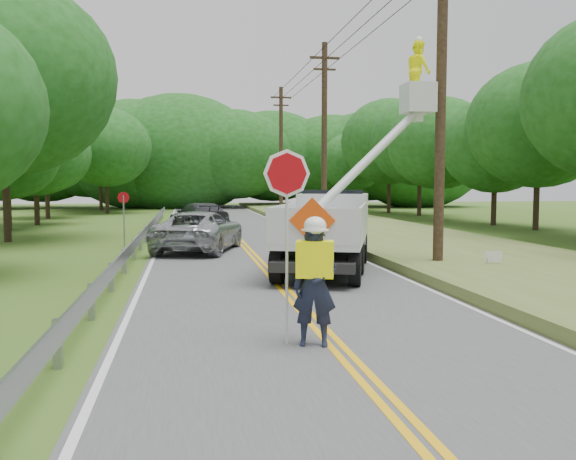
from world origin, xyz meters
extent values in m
plane|color=#43591A|center=(0.00, 0.00, 0.00)|extent=(140.00, 140.00, 0.00)
cube|color=#49494C|center=(0.00, 14.00, 0.01)|extent=(7.20, 96.00, 0.02)
cube|color=yellow|center=(-0.10, 14.00, 0.02)|extent=(0.12, 96.00, 0.00)
cube|color=yellow|center=(0.10, 14.00, 0.02)|extent=(0.12, 96.00, 0.00)
cube|color=silver|center=(-3.45, 14.00, 0.02)|extent=(0.12, 96.00, 0.00)
cube|color=silver|center=(3.45, 14.00, 0.02)|extent=(0.12, 96.00, 0.00)
cube|color=gray|center=(-4.10, 1.00, 0.35)|extent=(0.12, 0.14, 0.70)
cube|color=gray|center=(-4.10, 4.00, 0.35)|extent=(0.12, 0.14, 0.70)
cube|color=gray|center=(-4.10, 7.00, 0.35)|extent=(0.12, 0.14, 0.70)
cube|color=gray|center=(-4.10, 10.00, 0.35)|extent=(0.12, 0.14, 0.70)
cube|color=gray|center=(-4.10, 13.00, 0.35)|extent=(0.12, 0.14, 0.70)
cube|color=gray|center=(-4.10, 16.00, 0.35)|extent=(0.12, 0.14, 0.70)
cube|color=gray|center=(-4.10, 19.00, 0.35)|extent=(0.12, 0.14, 0.70)
cube|color=gray|center=(-4.10, 22.00, 0.35)|extent=(0.12, 0.14, 0.70)
cube|color=gray|center=(-4.10, 25.00, 0.35)|extent=(0.12, 0.14, 0.70)
cube|color=gray|center=(-4.10, 28.00, 0.35)|extent=(0.12, 0.14, 0.70)
cube|color=gray|center=(-4.10, 31.00, 0.35)|extent=(0.12, 0.14, 0.70)
cube|color=gray|center=(-4.10, 34.00, 0.35)|extent=(0.12, 0.14, 0.70)
cube|color=gray|center=(-4.10, 37.00, 0.35)|extent=(0.12, 0.14, 0.70)
cube|color=gray|center=(-4.00, 15.00, 0.60)|extent=(0.05, 48.00, 0.34)
cylinder|color=black|center=(5.00, 9.00, 5.00)|extent=(0.30, 0.30, 10.00)
cylinder|color=black|center=(5.00, 24.00, 5.00)|extent=(0.30, 0.30, 10.00)
cube|color=black|center=(5.00, 24.00, 9.20)|extent=(1.60, 0.12, 0.12)
cube|color=black|center=(5.00, 24.00, 8.60)|extent=(1.20, 0.10, 0.10)
cylinder|color=black|center=(5.00, 39.00, 5.00)|extent=(0.30, 0.30, 10.00)
cube|color=black|center=(5.00, 39.00, 9.20)|extent=(1.60, 0.12, 0.12)
cube|color=black|center=(5.00, 39.00, 8.60)|extent=(1.20, 0.10, 0.10)
cylinder|color=black|center=(4.30, 17.50, 9.10)|extent=(0.03, 43.00, 0.03)
cylinder|color=black|center=(5.00, 17.50, 9.10)|extent=(0.03, 43.00, 0.03)
cylinder|color=black|center=(5.70, 17.50, 9.10)|extent=(0.03, 43.00, 0.03)
cube|color=#4C6329|center=(7.10, 14.00, 0.15)|extent=(7.00, 96.00, 0.30)
cylinder|color=#332319|center=(-10.08, 20.24, 2.08)|extent=(0.32, 0.32, 4.15)
ellipsoid|color=#194912|center=(-10.08, 20.24, 7.15)|extent=(9.69, 9.69, 8.52)
cylinder|color=#332319|center=(-11.91, 27.08, 1.20)|extent=(0.32, 0.32, 2.41)
ellipsoid|color=#194912|center=(-11.91, 27.08, 4.14)|extent=(5.61, 5.61, 4.94)
cylinder|color=#332319|center=(-11.37, 31.08, 1.30)|extent=(0.32, 0.32, 2.59)
ellipsoid|color=#194912|center=(-11.37, 31.08, 4.46)|extent=(6.05, 6.05, 5.32)
cylinder|color=#332319|center=(-12.26, 38.01, 1.36)|extent=(0.32, 0.32, 2.73)
ellipsoid|color=#194912|center=(-12.26, 38.01, 4.70)|extent=(6.37, 6.37, 5.60)
cylinder|color=#332319|center=(-8.92, 44.56, 1.61)|extent=(0.32, 0.32, 3.22)
ellipsoid|color=#194912|center=(-8.92, 44.56, 5.54)|extent=(7.50, 7.50, 6.60)
cylinder|color=#332319|center=(-10.20, 50.21, 1.77)|extent=(0.32, 0.32, 3.54)
ellipsoid|color=#194912|center=(-10.20, 50.21, 6.09)|extent=(8.26, 8.26, 7.27)
cylinder|color=#332319|center=(16.52, 22.41, 1.65)|extent=(0.32, 0.32, 3.31)
ellipsoid|color=#194912|center=(16.52, 22.41, 5.70)|extent=(7.72, 7.72, 6.79)
cylinder|color=#332319|center=(16.11, 26.24, 1.41)|extent=(0.32, 0.32, 2.82)
ellipsoid|color=#194912|center=(16.11, 26.24, 4.86)|extent=(6.59, 6.59, 5.80)
cylinder|color=#332319|center=(14.87, 31.52, 1.54)|extent=(0.32, 0.32, 3.07)
ellipsoid|color=#194912|center=(14.87, 31.52, 5.29)|extent=(7.17, 7.17, 6.31)
cylinder|color=#332319|center=(15.69, 37.11, 1.69)|extent=(0.32, 0.32, 3.38)
ellipsoid|color=#194912|center=(15.69, 37.11, 5.81)|extent=(7.88, 7.88, 6.93)
cylinder|color=#332319|center=(14.66, 41.35, 1.76)|extent=(0.32, 0.32, 3.52)
ellipsoid|color=#194912|center=(14.66, 41.35, 6.06)|extent=(8.21, 8.21, 7.23)
cylinder|color=#332319|center=(13.24, 47.72, 1.34)|extent=(0.32, 0.32, 2.67)
ellipsoid|color=#194912|center=(13.24, 47.72, 4.60)|extent=(6.24, 6.24, 5.49)
ellipsoid|color=#194912|center=(-17.04, 57.94, 5.50)|extent=(13.13, 9.85, 9.85)
ellipsoid|color=#194912|center=(-12.14, 57.28, 5.50)|extent=(11.85, 8.89, 8.89)
ellipsoid|color=#194912|center=(-7.32, 56.41, 5.50)|extent=(15.10, 11.33, 11.33)
ellipsoid|color=#194912|center=(-2.99, 56.15, 5.50)|extent=(16.80, 12.60, 12.60)
ellipsoid|color=#194912|center=(2.46, 54.40, 5.50)|extent=(12.26, 9.20, 9.20)
ellipsoid|color=#194912|center=(7.06, 57.79, 5.50)|extent=(13.18, 9.88, 9.88)
ellipsoid|color=#194912|center=(13.51, 56.98, 5.50)|extent=(12.11, 9.08, 9.08)
ellipsoid|color=#194912|center=(17.44, 56.09, 5.50)|extent=(13.03, 9.77, 9.77)
ellipsoid|color=#194912|center=(22.13, 54.07, 5.50)|extent=(15.43, 11.57, 11.57)
imported|color=#191E33|center=(-0.33, 1.50, 0.97)|extent=(0.79, 0.62, 1.89)
cube|color=#F2F807|center=(-0.33, 1.50, 1.40)|extent=(0.65, 0.50, 0.57)
ellipsoid|color=white|center=(-0.33, 1.50, 1.92)|extent=(0.35, 0.35, 0.28)
cylinder|color=#B7B7B7|center=(-0.75, 1.67, 1.35)|extent=(0.04, 0.04, 2.65)
cylinder|color=#A3070E|center=(-0.75, 1.67, 2.74)|extent=(0.76, 0.12, 0.76)
cylinder|color=black|center=(-0.06, 7.32, 0.49)|extent=(0.59, 0.99, 0.94)
cylinder|color=black|center=(1.80, 6.68, 0.49)|extent=(0.59, 0.99, 0.94)
cylinder|color=black|center=(0.58, 9.18, 0.49)|extent=(0.59, 0.99, 0.94)
cylinder|color=black|center=(2.44, 8.54, 0.49)|extent=(0.59, 0.99, 0.94)
cylinder|color=black|center=(1.38, 11.51, 0.49)|extent=(0.59, 0.99, 0.94)
cylinder|color=black|center=(3.24, 10.87, 0.49)|extent=(0.59, 0.99, 0.94)
cube|color=black|center=(1.61, 9.14, 0.56)|extent=(3.99, 6.62, 0.25)
cube|color=#B9BCBE|center=(1.38, 8.49, 1.05)|extent=(3.61, 5.01, 0.22)
cube|color=#B9BCBE|center=(0.33, 8.85, 1.54)|extent=(1.52, 4.30, 0.88)
cube|color=#B9BCBE|center=(2.43, 8.13, 1.54)|extent=(1.52, 4.30, 0.88)
cube|color=#B9BCBE|center=(0.66, 6.37, 1.54)|extent=(2.16, 0.79, 0.88)
cube|color=#B9BCBE|center=(2.47, 11.65, 1.35)|extent=(2.70, 2.48, 1.77)
cube|color=black|center=(2.53, 11.84, 1.99)|extent=(2.27, 1.85, 0.74)
cube|color=#B9BCBE|center=(1.03, 7.47, 1.54)|extent=(1.12, 1.12, 0.79)
cube|color=#B9BCBE|center=(4.30, 9.00, 5.01)|extent=(0.84, 0.84, 0.84)
imported|color=#F2F807|center=(4.30, 9.00, 5.81)|extent=(0.62, 0.80, 1.65)
cube|color=#F1490C|center=(0.63, 6.31, 1.69)|extent=(1.06, 0.40, 1.11)
imported|color=#ABAEB3|center=(-1.85, 15.19, 0.77)|extent=(3.90, 5.90, 1.51)
imported|color=#33343B|center=(-1.67, 24.85, 0.77)|extent=(3.59, 5.59, 1.51)
cylinder|color=gray|center=(-4.82, 17.28, 1.05)|extent=(0.06, 0.06, 2.09)
cylinder|color=#A3070E|center=(-4.82, 17.28, 2.00)|extent=(0.47, 0.11, 0.48)
cube|color=white|center=(6.23, 8.01, 0.50)|extent=(0.43, 0.21, 0.32)
cylinder|color=gray|center=(6.04, 8.01, 0.23)|extent=(0.02, 0.02, 0.46)
cylinder|color=gray|center=(6.41, 8.01, 0.23)|extent=(0.02, 0.02, 0.46)
camera|label=1|loc=(-2.29, -7.63, 2.59)|focal=37.42mm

